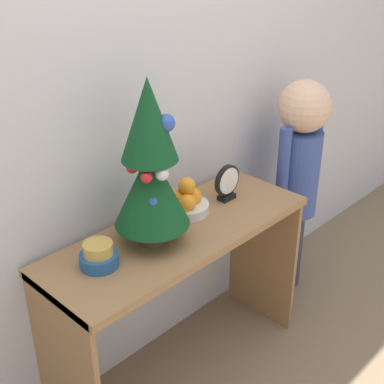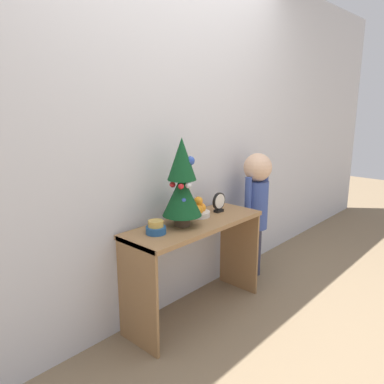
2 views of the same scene
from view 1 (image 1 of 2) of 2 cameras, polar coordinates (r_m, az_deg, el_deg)
The scene contains 7 objects.
back_wall at distance 1.87m, azimuth -6.81°, elevation 13.83°, with size 7.00×0.05×2.50m, color silver.
console_table at distance 2.01m, azimuth -1.29°, elevation -7.89°, with size 1.06×0.39×0.68m.
mini_tree at distance 1.73m, azimuth -4.45°, elevation 2.76°, with size 0.26×0.26×0.58m.
fruit_bowl at distance 2.01m, azimuth -0.59°, elevation -1.01°, with size 0.17×0.17×0.14m.
singing_bowl at distance 1.74m, azimuth -9.91°, elevation -6.75°, with size 0.13×0.13×0.08m.
desk_clock at distance 2.10m, azimuth 3.78°, elevation 0.98°, with size 0.13×0.04×0.15m.
child_figure at distance 2.46m, azimuth 11.38°, elevation 3.50°, with size 0.30×0.23×1.07m.
Camera 1 is at (-1.15, -0.98, 1.68)m, focal length 50.00 mm.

